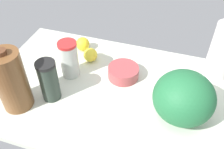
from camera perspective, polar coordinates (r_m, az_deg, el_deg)
countertop at (r=118.60cm, az=-0.00°, el=-4.10°), size 120.00×76.00×3.00cm
mixing_bowl at (r=122.42cm, az=2.61°, el=0.52°), size 15.15×15.15×5.77cm
tumbler_cup at (r=121.30cm, az=-9.79°, el=3.49°), size 9.04×9.04×18.97cm
watermelon at (r=103.66cm, az=16.07°, el=-5.11°), size 24.85×24.85×21.66cm
chocolate_milk_jug at (r=109.79cm, az=-22.06°, el=-1.36°), size 12.92×12.92×29.62cm
milk_jug at (r=127.98cm, az=23.95°, el=4.92°), size 11.98×11.98×29.67cm
shaker_bottle at (r=111.14cm, az=-14.24°, el=-1.35°), size 8.53×8.53×19.88cm
lemon_loose at (r=140.27cm, az=-6.72°, el=6.95°), size 7.56×7.56×7.56cm
lemon_far_back at (r=132.14cm, az=-4.96°, el=4.50°), size 7.33×7.33×7.33cm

